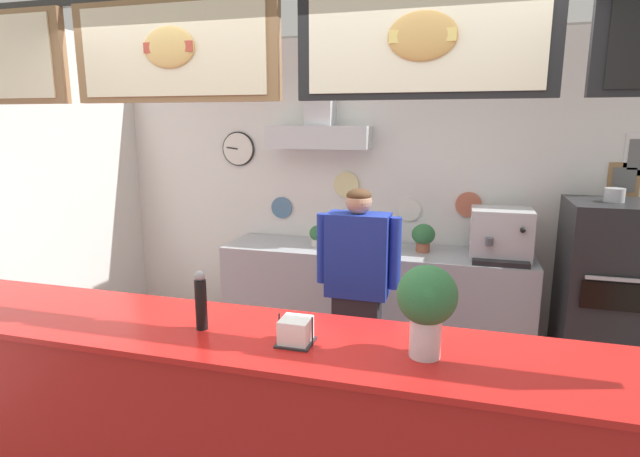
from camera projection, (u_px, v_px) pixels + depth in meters
The scene contains 12 objects.
back_wall_assembly at pixel (369, 182), 4.58m from camera, with size 5.13×2.49×2.80m.
service_counter at pixel (280, 435), 2.51m from camera, with size 4.45×0.69×1.04m.
back_prep_counter at pixel (373, 301), 4.56m from camera, with size 2.67×0.64×0.94m.
pizza_oven at pixel (602, 296), 3.87m from camera, with size 0.60×0.70×1.56m.
shop_worker at pixel (357, 297), 3.49m from camera, with size 0.58×0.22×1.61m.
espresso_machine at pixel (501, 235), 4.11m from camera, with size 0.47×0.46×0.41m.
potted_sage at pixel (318, 235), 4.57m from camera, with size 0.16×0.16×0.19m.
potted_rosemary at pixel (423, 236), 4.35m from camera, with size 0.20×0.20×0.24m.
potted_thyme at pixel (378, 233), 4.43m from camera, with size 0.20×0.20×0.26m.
basil_vase at pixel (427, 304), 2.15m from camera, with size 0.26×0.26×0.40m.
pepper_grinder at pixel (201, 301), 2.46m from camera, with size 0.06×0.06×0.29m.
napkin_holder at pixel (296, 332), 2.31m from camera, with size 0.17×0.16×0.14m.
Camera 1 is at (0.81, -2.47, 2.03)m, focal length 28.60 mm.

